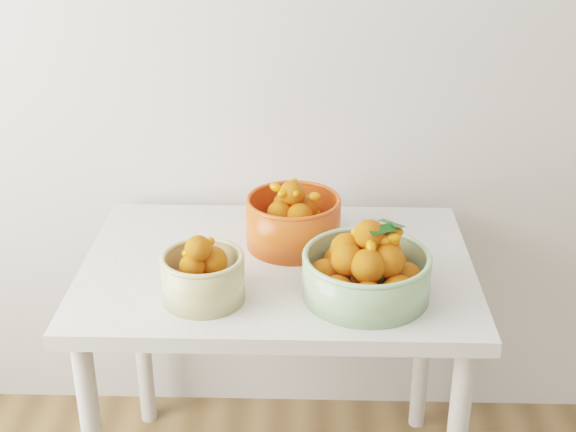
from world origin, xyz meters
The scene contains 4 objects.
table centered at (-0.34, 1.60, 0.65)m, with size 1.00×0.70×0.75m.
bowl_cream centered at (-0.50, 1.42, 0.81)m, with size 0.26×0.26×0.17m.
bowl_green centered at (-0.12, 1.44, 0.82)m, with size 0.35×0.35×0.20m.
bowl_orange centered at (-0.30, 1.70, 0.82)m, with size 0.33×0.33×0.18m.
Camera 1 is at (-0.26, -0.21, 1.74)m, focal length 50.00 mm.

